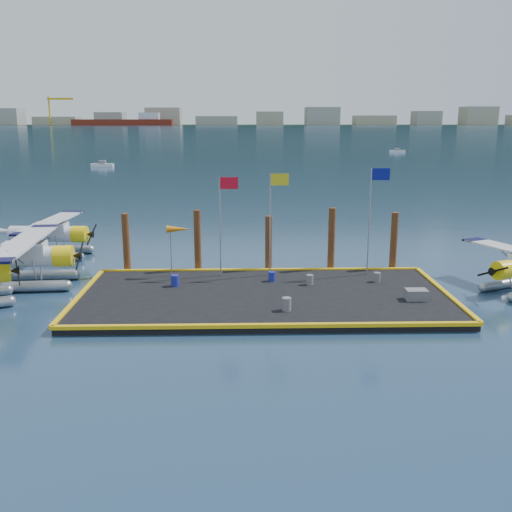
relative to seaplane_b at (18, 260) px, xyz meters
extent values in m
plane|color=#182C49|center=(14.42, -3.08, -1.62)|extent=(4000.00, 4000.00, 0.00)
cube|color=black|center=(14.42, -3.08, -1.42)|extent=(20.00, 10.00, 0.40)
cube|color=black|center=(14.42, 1096.92, -1.67)|extent=(3000.00, 500.00, 0.30)
cube|color=#4F170B|center=(-165.58, 856.92, 2.38)|extent=(150.00, 22.00, 10.00)
cube|color=silver|center=(-125.58, 856.92, 11.38)|extent=(30.00, 16.00, 12.00)
cylinder|color=yellow|center=(-285.58, 891.92, 20.38)|extent=(2.40, 2.40, 44.00)
cube|color=black|center=(14.42, 1396.92, 118.38)|extent=(2200.00, 500.00, 240.00)
cone|color=black|center=(-335.58, 1496.92, -1.62)|extent=(1400.00, 1400.00, 520.00)
cone|color=black|center=(-35.58, 1546.92, -1.62)|extent=(1300.00, 1300.00, 430.00)
cone|color=black|center=(364.42, 1446.92, -1.62)|extent=(1100.00, 1100.00, 360.00)
cone|color=#45595C|center=(764.42, 2196.92, -1.62)|extent=(1300.00, 1300.00, 560.00)
cylinder|color=yellow|center=(0.12, -2.85, 0.03)|extent=(1.39, 1.47, 1.16)
cube|color=black|center=(0.90, -2.50, 0.03)|extent=(0.98, 2.05, 1.12)
cylinder|color=#8F959C|center=(-0.53, 1.17, -1.29)|extent=(6.82, 1.16, 0.66)
cylinder|color=#8F959C|center=(-0.35, -1.23, -1.29)|extent=(6.82, 1.16, 0.66)
cylinder|color=silver|center=(-0.22, -0.02, 0.19)|extent=(5.17, 1.58, 1.20)
cube|color=silver|center=(0.43, 0.03, 0.57)|extent=(2.49, 1.38, 0.99)
cube|color=black|center=(0.76, 0.06, 0.79)|extent=(1.61, 1.26, 0.60)
cylinder|color=yellow|center=(2.61, 0.19, 0.19)|extent=(1.19, 1.35, 1.27)
cube|color=black|center=(3.54, 0.26, 0.19)|extent=(0.25, 2.44, 1.23)
cube|color=silver|center=(0.43, 0.03, 1.12)|extent=(2.37, 9.95, 0.13)
cube|color=black|center=(0.08, 4.73, 1.12)|extent=(1.71, 1.10, 0.14)
cylinder|color=#8F959C|center=(-1.19, 8.71, -1.31)|extent=(6.38, 1.03, 0.61)
cylinder|color=#8F959C|center=(-1.34, 6.47, -1.31)|extent=(6.38, 1.03, 0.61)
cylinder|color=silver|center=(-1.06, 7.58, 0.07)|extent=(4.83, 1.44, 1.13)
cube|color=silver|center=(-0.45, 7.53, 0.43)|extent=(2.32, 1.27, 0.92)
cube|color=black|center=(-0.14, 7.51, 0.63)|extent=(1.50, 1.17, 0.56)
cylinder|color=yellow|center=(1.60, 7.40, 0.07)|extent=(1.10, 1.25, 1.19)
cube|color=black|center=(2.47, 7.34, 0.07)|extent=(0.21, 2.28, 1.15)
cube|color=silver|center=(-0.45, 7.53, 0.94)|extent=(2.14, 9.30, 0.12)
cube|color=black|center=(-0.15, 11.93, 0.94)|extent=(1.59, 1.02, 0.13)
cube|color=black|center=(-0.74, 3.14, 0.94)|extent=(1.59, 1.02, 0.13)
cylinder|color=yellow|center=(27.79, -2.64, -0.10)|extent=(1.27, 1.35, 1.07)
cube|color=black|center=(27.07, -2.95, -0.10)|extent=(0.87, 1.91, 1.04)
cube|color=black|center=(27.91, 1.74, 0.69)|extent=(1.60, 1.31, 0.12)
cylinder|color=navy|center=(9.37, -1.50, -0.90)|extent=(0.46, 0.46, 0.65)
cylinder|color=slate|center=(17.13, -1.42, -0.93)|extent=(0.41, 0.41, 0.58)
cylinder|color=slate|center=(15.44, -5.93, -0.89)|extent=(0.47, 0.47, 0.66)
cylinder|color=slate|center=(21.16, -0.93, -0.94)|extent=(0.40, 0.40, 0.56)
cylinder|color=navy|center=(14.98, -0.61, -0.94)|extent=(0.40, 0.40, 0.56)
cube|color=slate|center=(22.45, -4.38, -0.94)|extent=(1.13, 0.75, 0.56)
cylinder|color=gray|center=(11.92, 0.72, 1.78)|extent=(0.08, 0.08, 6.00)
cube|color=red|center=(12.47, 0.72, 4.43)|extent=(1.10, 0.03, 0.70)
cylinder|color=gray|center=(14.92, 0.72, 1.88)|extent=(0.08, 0.08, 6.20)
cube|color=gold|center=(15.47, 0.72, 4.63)|extent=(1.10, 0.03, 0.70)
cylinder|color=gray|center=(20.92, 0.72, 2.03)|extent=(0.08, 0.08, 6.50)
cube|color=navy|center=(21.47, 0.72, 4.93)|extent=(1.10, 0.03, 0.70)
cylinder|color=gray|center=(8.92, 0.72, 0.28)|extent=(0.07, 0.07, 3.00)
cone|color=orange|center=(9.42, 0.72, 1.68)|extent=(1.40, 0.44, 0.44)
cylinder|color=#3F2612|center=(5.92, 2.32, 0.38)|extent=(0.44, 0.44, 4.00)
cylinder|color=#3F2612|center=(10.42, 2.32, 0.48)|extent=(0.44, 0.44, 4.20)
cylinder|color=#3F2612|center=(14.92, 2.32, 0.28)|extent=(0.44, 0.44, 3.80)
cylinder|color=#3F2612|center=(18.92, 2.32, 0.53)|extent=(0.44, 0.44, 4.30)
cylinder|color=#3F2612|center=(22.92, 2.32, 0.38)|extent=(0.44, 0.44, 4.00)
camera|label=1|loc=(13.21, -32.99, 8.12)|focal=40.00mm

